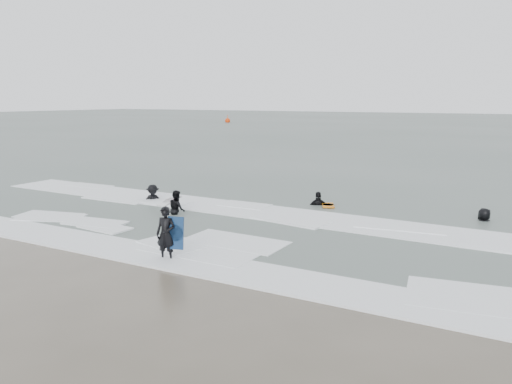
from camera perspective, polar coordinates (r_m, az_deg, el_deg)
The scene contains 10 objects.
ground at distance 15.74m, azimuth -9.12°, elevation -6.87°, with size 320.00×320.00×0.00m, color brown.
sea at distance 92.25m, azimuth 23.93°, elevation 6.84°, with size 320.00×320.00×0.00m, color #47544C.
surfer_centre at distance 15.06m, azimuth -10.18°, elevation -7.70°, with size 0.60×0.39×1.64m, color black.
surfer_wading at distance 20.71m, azimuth -9.01°, elevation -2.61°, with size 0.77×0.60×1.58m, color black.
surfer_breaker at distance 23.63m, azimuth -11.69°, elevation -1.06°, with size 1.06×0.61×1.64m, color black.
surfer_right_near at distance 22.34m, azimuth 7.15°, elevation -1.59°, with size 1.05×0.44×1.79m, color black.
surfer_right_far at distance 21.24m, azimuth 24.60°, elevation -3.12°, with size 0.83×0.54×1.69m, color black.
surf_foam at distance 18.63m, azimuth -1.99°, elevation -3.85°, with size 30.03×9.06×0.09m.
bodyboards at distance 19.03m, azimuth -2.72°, elevation -2.12°, with size 6.07×9.73×1.25m.
buoy at distance 99.67m, azimuth -3.26°, elevation 8.14°, with size 1.00×1.00×1.65m.
Camera 1 is at (9.49, -11.64, 4.69)m, focal length 35.00 mm.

